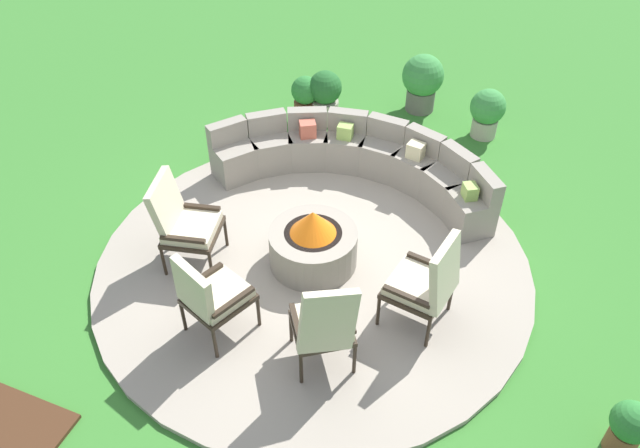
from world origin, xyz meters
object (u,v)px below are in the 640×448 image
object	(u,v)px
lounge_chair_front_right	(210,295)
potted_plant_2	(487,111)
lounge_chair_back_left	(324,324)
potted_plant_1	(423,80)
lounge_chair_front_left	(183,221)
potted_plant_0	(305,97)
curved_stone_bench	(357,162)
potted_plant_3	(325,95)
potted_plant_4	(629,427)
fire_pit	(313,243)
lounge_chair_back_right	(427,281)

from	to	relation	value
lounge_chair_front_right	potted_plant_2	world-z (taller)	lounge_chair_front_right
lounge_chair_back_left	potted_plant_1	size ratio (longest dim) A/B	1.26
lounge_chair_front_left	lounge_chair_front_right	size ratio (longest dim) A/B	1.03
lounge_chair_front_right	potted_plant_2	size ratio (longest dim) A/B	1.44
potted_plant_0	lounge_chair_front_right	bearing A→B (deg)	-79.40
curved_stone_bench	potted_plant_2	bearing A→B (deg)	53.88
lounge_chair_front_right	potted_plant_2	bearing A→B (deg)	90.90
lounge_chair_back_left	potted_plant_3	bearing A→B (deg)	76.82
curved_stone_bench	potted_plant_0	bearing A→B (deg)	134.84
potted_plant_4	curved_stone_bench	bearing A→B (deg)	140.65
fire_pit	lounge_chair_front_left	bearing A→B (deg)	-160.31
fire_pit	potted_plant_1	bearing A→B (deg)	86.75
lounge_chair_back_left	potted_plant_4	world-z (taller)	lounge_chair_back_left
potted_plant_0	potted_plant_2	distance (m)	2.60
fire_pit	lounge_chair_front_right	distance (m)	1.40
curved_stone_bench	potted_plant_3	xyz separation A→B (m)	(-0.95, 1.32, 0.08)
potted_plant_1	lounge_chair_back_left	bearing A→B (deg)	-85.44
potted_plant_0	potted_plant_1	xyz separation A→B (m)	(1.50, 0.93, 0.11)
lounge_chair_front_left	potted_plant_0	size ratio (longest dim) A/B	1.53
potted_plant_3	lounge_chair_back_left	bearing A→B (deg)	-68.71
potted_plant_3	lounge_chair_front_left	bearing A→B (deg)	-94.99
fire_pit	potted_plant_3	distance (m)	3.09
potted_plant_1	potted_plant_3	world-z (taller)	potted_plant_1
lounge_chair_back_right	potted_plant_0	size ratio (longest dim) A/B	1.54
potted_plant_0	potted_plant_3	xyz separation A→B (m)	(0.28, 0.08, 0.06)
curved_stone_bench	potted_plant_1	bearing A→B (deg)	83.04
lounge_chair_front_right	potted_plant_3	xyz separation A→B (m)	(-0.49, 4.20, -0.16)
potted_plant_2	lounge_chair_back_left	bearing A→B (deg)	-97.90
fire_pit	lounge_chair_back_right	size ratio (longest dim) A/B	0.90
potted_plant_0	lounge_chair_back_left	bearing A→B (deg)	-65.01
potted_plant_2	potted_plant_3	world-z (taller)	potted_plant_3
lounge_chair_front_left	potted_plant_2	xyz separation A→B (m)	(2.56, 3.86, -0.22)
potted_plant_0	potted_plant_2	size ratio (longest dim) A/B	0.97
lounge_chair_front_right	lounge_chair_back_right	world-z (taller)	lounge_chair_back_right
curved_stone_bench	lounge_chair_front_left	distance (m)	2.43
curved_stone_bench	lounge_chair_front_right	bearing A→B (deg)	-99.16
potted_plant_2	potted_plant_1	bearing A→B (deg)	159.75
lounge_chair_front_left	curved_stone_bench	bearing A→B (deg)	136.36
lounge_chair_back_right	lounge_chair_back_left	bearing A→B (deg)	149.87
potted_plant_1	potted_plant_2	size ratio (longest dim) A/B	1.22
curved_stone_bench	lounge_chair_front_right	size ratio (longest dim) A/B	3.55
curved_stone_bench	potted_plant_4	size ratio (longest dim) A/B	6.38
curved_stone_bench	potted_plant_1	distance (m)	2.19
lounge_chair_front_right	lounge_chair_back_right	size ratio (longest dim) A/B	0.96
potted_plant_0	potted_plant_3	bearing A→B (deg)	15.36
fire_pit	potted_plant_0	distance (m)	3.12
potted_plant_1	potted_plant_2	bearing A→B (deg)	-20.25
lounge_chair_back_left	potted_plant_2	xyz separation A→B (m)	(0.64, 4.62, -0.23)
lounge_chair_back_left	potted_plant_3	size ratio (longest dim) A/B	1.39
lounge_chair_front_left	lounge_chair_back_left	world-z (taller)	lounge_chair_back_left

